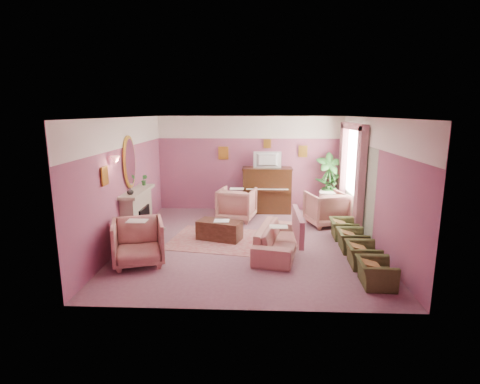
{
  "coord_description": "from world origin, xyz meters",
  "views": [
    {
      "loc": [
        0.18,
        -8.12,
        2.91
      ],
      "look_at": [
        -0.19,
        0.4,
        1.09
      ],
      "focal_mm": 28.0,
      "sensor_mm": 36.0,
      "label": 1
    }
  ],
  "objects_px": {
    "piano": "(267,191)",
    "coffee_table": "(220,230)",
    "olive_chair_d": "(343,226)",
    "side_table": "(328,202)",
    "television": "(267,159)",
    "floral_armchair_front": "(138,240)",
    "olive_chair_b": "(363,251)",
    "olive_chair_c": "(352,237)",
    "floral_armchair_right": "(326,207)",
    "olive_chair_a": "(376,269)",
    "floral_armchair_left": "(237,202)",
    "sofa": "(278,234)"
  },
  "relations": [
    {
      "from": "floral_armchair_left",
      "to": "olive_chair_a",
      "type": "relative_size",
      "value": 1.42
    },
    {
      "from": "piano",
      "to": "floral_armchair_front",
      "type": "xyz_separation_m",
      "value": [
        -2.6,
        -4.0,
        -0.16
      ]
    },
    {
      "from": "olive_chair_c",
      "to": "sofa",
      "type": "bearing_deg",
      "value": -174.16
    },
    {
      "from": "piano",
      "to": "coffee_table",
      "type": "height_order",
      "value": "piano"
    },
    {
      "from": "sofa",
      "to": "olive_chair_b",
      "type": "bearing_deg",
      "value": -22.68
    },
    {
      "from": "floral_armchair_left",
      "to": "floral_armchair_front",
      "type": "height_order",
      "value": "same"
    },
    {
      "from": "television",
      "to": "side_table",
      "type": "xyz_separation_m",
      "value": [
        1.78,
        -0.11,
        -1.25
      ]
    },
    {
      "from": "floral_armchair_front",
      "to": "olive_chair_a",
      "type": "height_order",
      "value": "floral_armchair_front"
    },
    {
      "from": "olive_chair_d",
      "to": "side_table",
      "type": "distance_m",
      "value": 2.13
    },
    {
      "from": "television",
      "to": "side_table",
      "type": "height_order",
      "value": "television"
    },
    {
      "from": "olive_chair_b",
      "to": "olive_chair_c",
      "type": "height_order",
      "value": "same"
    },
    {
      "from": "floral_armchair_right",
      "to": "floral_armchair_left",
      "type": "bearing_deg",
      "value": 170.5
    },
    {
      "from": "coffee_table",
      "to": "floral_armchair_left",
      "type": "xyz_separation_m",
      "value": [
        0.32,
        1.67,
        0.26
      ]
    },
    {
      "from": "floral_armchair_front",
      "to": "olive_chair_b",
      "type": "height_order",
      "value": "floral_armchair_front"
    },
    {
      "from": "piano",
      "to": "coffee_table",
      "type": "distance_m",
      "value": 2.81
    },
    {
      "from": "olive_chair_d",
      "to": "side_table",
      "type": "relative_size",
      "value": 0.99
    },
    {
      "from": "floral_armchair_front",
      "to": "olive_chair_b",
      "type": "bearing_deg",
      "value": 0.89
    },
    {
      "from": "piano",
      "to": "olive_chair_d",
      "type": "height_order",
      "value": "piano"
    },
    {
      "from": "olive_chair_a",
      "to": "olive_chair_b",
      "type": "relative_size",
      "value": 1.0
    },
    {
      "from": "floral_armchair_right",
      "to": "olive_chair_d",
      "type": "relative_size",
      "value": 1.42
    },
    {
      "from": "floral_armchair_front",
      "to": "olive_chair_d",
      "type": "bearing_deg",
      "value": 21.51
    },
    {
      "from": "sofa",
      "to": "floral_armchair_front",
      "type": "distance_m",
      "value": 2.85
    },
    {
      "from": "coffee_table",
      "to": "olive_chair_d",
      "type": "xyz_separation_m",
      "value": [
        2.89,
        0.23,
        0.07
      ]
    },
    {
      "from": "floral_armchair_front",
      "to": "olive_chair_a",
      "type": "distance_m",
      "value": 4.4
    },
    {
      "from": "television",
      "to": "olive_chair_a",
      "type": "height_order",
      "value": "television"
    },
    {
      "from": "olive_chair_b",
      "to": "olive_chair_c",
      "type": "distance_m",
      "value": 0.82
    },
    {
      "from": "floral_armchair_left",
      "to": "olive_chair_c",
      "type": "distance_m",
      "value": 3.44
    },
    {
      "from": "piano",
      "to": "television",
      "type": "relative_size",
      "value": 1.75
    },
    {
      "from": "television",
      "to": "coffee_table",
      "type": "xyz_separation_m",
      "value": [
        -1.16,
        -2.47,
        -1.38
      ]
    },
    {
      "from": "olive_chair_b",
      "to": "floral_armchair_right",
      "type": "bearing_deg",
      "value": 94.49
    },
    {
      "from": "olive_chair_a",
      "to": "coffee_table",
      "type": "bearing_deg",
      "value": 142.34
    },
    {
      "from": "olive_chair_b",
      "to": "olive_chair_d",
      "type": "relative_size",
      "value": 1.0
    },
    {
      "from": "coffee_table",
      "to": "side_table",
      "type": "bearing_deg",
      "value": 38.77
    },
    {
      "from": "olive_chair_b",
      "to": "olive_chair_d",
      "type": "distance_m",
      "value": 1.64
    },
    {
      "from": "olive_chair_a",
      "to": "side_table",
      "type": "xyz_separation_m",
      "value": [
        0.04,
        4.59,
        0.05
      ]
    },
    {
      "from": "olive_chair_d",
      "to": "side_table",
      "type": "xyz_separation_m",
      "value": [
        0.04,
        2.13,
        0.05
      ]
    },
    {
      "from": "piano",
      "to": "floral_armchair_right",
      "type": "height_order",
      "value": "piano"
    },
    {
      "from": "olive_chair_a",
      "to": "piano",
      "type": "bearing_deg",
      "value": 110.07
    },
    {
      "from": "olive_chair_a",
      "to": "olive_chair_c",
      "type": "bearing_deg",
      "value": 90.0
    },
    {
      "from": "olive_chair_a",
      "to": "olive_chair_b",
      "type": "height_order",
      "value": "same"
    },
    {
      "from": "television",
      "to": "floral_armchair_front",
      "type": "xyz_separation_m",
      "value": [
        -2.6,
        -3.95,
        -1.11
      ]
    },
    {
      "from": "television",
      "to": "coffee_table",
      "type": "distance_m",
      "value": 3.05
    },
    {
      "from": "floral_armchair_front",
      "to": "sofa",
      "type": "bearing_deg",
      "value": 14.76
    },
    {
      "from": "olive_chair_c",
      "to": "olive_chair_b",
      "type": "bearing_deg",
      "value": -90.0
    },
    {
      "from": "television",
      "to": "olive_chair_b",
      "type": "height_order",
      "value": "television"
    },
    {
      "from": "floral_armchair_right",
      "to": "piano",
      "type": "bearing_deg",
      "value": 140.76
    },
    {
      "from": "piano",
      "to": "side_table",
      "type": "bearing_deg",
      "value": -5.14
    },
    {
      "from": "side_table",
      "to": "floral_armchair_left",
      "type": "bearing_deg",
      "value": -165.28
    },
    {
      "from": "olive_chair_b",
      "to": "side_table",
      "type": "relative_size",
      "value": 0.99
    },
    {
      "from": "olive_chair_a",
      "to": "olive_chair_b",
      "type": "distance_m",
      "value": 0.82
    }
  ]
}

